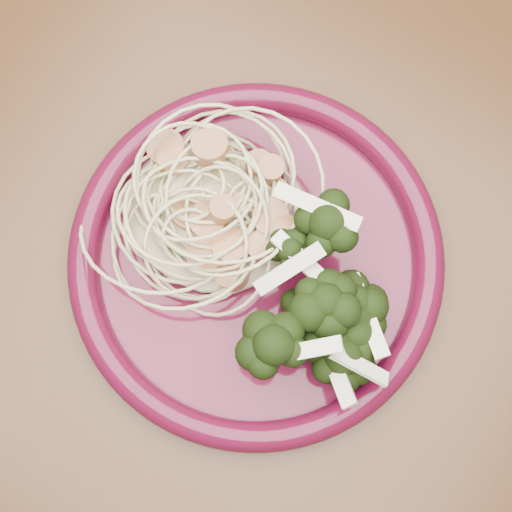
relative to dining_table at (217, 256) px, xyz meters
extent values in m
plane|color=brown|center=(0.00, 0.00, -0.65)|extent=(3.50, 3.50, 0.00)
cube|color=#472814|center=(0.00, 0.00, 0.08)|extent=(1.20, 0.80, 0.04)
cylinder|color=#4F0E24|center=(0.04, 0.00, 0.10)|extent=(0.32, 0.32, 0.01)
torus|color=#4F0B23|center=(0.04, 0.00, 0.11)|extent=(0.33, 0.33, 0.02)
ellipsoid|color=#C5BB8C|center=(0.00, 0.01, 0.12)|extent=(0.15, 0.14, 0.03)
ellipsoid|color=black|center=(0.10, -0.02, 0.13)|extent=(0.12, 0.17, 0.05)
camera|label=1|loc=(0.10, -0.10, 0.62)|focal=50.00mm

